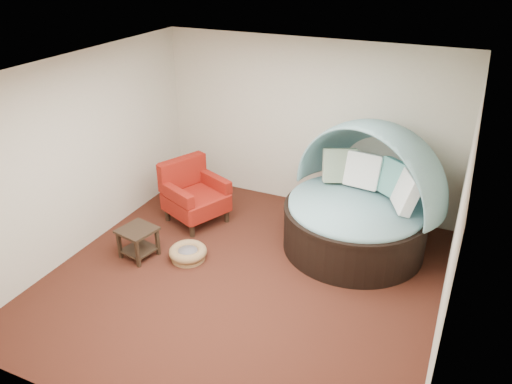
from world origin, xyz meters
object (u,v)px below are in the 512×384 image
at_px(pet_basket, 188,253).
at_px(red_armchair, 194,194).
at_px(canopy_daybed, 362,192).
at_px(side_table, 138,239).

xyz_separation_m(pet_basket, red_armchair, (-0.50, 1.03, 0.36)).
relative_size(canopy_daybed, red_armchair, 2.41).
relative_size(canopy_daybed, pet_basket, 4.43).
bearing_deg(side_table, pet_basket, 18.39).
distance_m(pet_basket, side_table, 0.74).
xyz_separation_m(pet_basket, side_table, (-0.68, -0.23, 0.19)).
height_order(canopy_daybed, red_armchair, canopy_daybed).
bearing_deg(red_armchair, pet_basket, -40.59).
bearing_deg(canopy_daybed, side_table, -128.52).
bearing_deg(pet_basket, red_armchair, 115.71).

